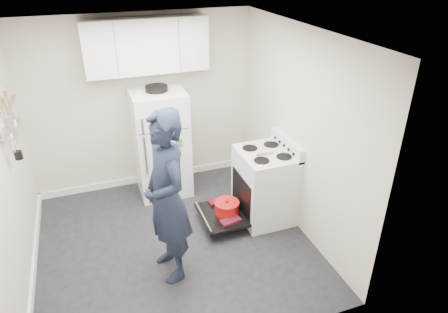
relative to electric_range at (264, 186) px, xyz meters
name	(u,v)px	position (x,y,z in m)	size (l,w,h in m)	color
room	(165,155)	(-1.29, -0.12, 0.74)	(3.21, 3.21, 2.51)	black
electric_range	(264,186)	(0.00, 0.00, 0.00)	(0.66, 0.76, 1.10)	silver
open_oven_door	(224,211)	(-0.55, 0.00, -0.27)	(0.55, 0.70, 0.24)	black
refrigerator	(161,143)	(-1.11, 1.10, 0.31)	(0.72, 0.74, 1.60)	white
upper_cabinets	(146,45)	(-1.16, 1.28, 1.63)	(1.60, 0.33, 0.70)	silver
wall_shelf_rack	(9,118)	(-2.78, 0.34, 1.21)	(0.14, 0.60, 0.61)	#B2B2B7
person	(167,198)	(-1.39, -0.59, 0.49)	(0.70, 0.46, 1.91)	#171E33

